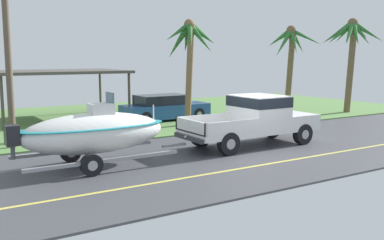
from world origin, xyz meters
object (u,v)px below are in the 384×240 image
pickup_truck_towing (258,118)px  carport_awning (57,73)px  utility_pole (7,38)px  palm_tree_far_left (290,49)px  boat_on_trailer (94,133)px  palm_tree_near_right (351,40)px  palm_tree_near_left (190,45)px  parked_sedan_near (164,108)px

pickup_truck_towing → carport_awning: 11.75m
utility_pole → palm_tree_far_left: bearing=10.8°
boat_on_trailer → utility_pole: (-1.60, 4.21, 2.96)m
boat_on_trailer → palm_tree_near_right: palm_tree_near_right is taller
pickup_truck_towing → palm_tree_near_left: palm_tree_near_left is taller
pickup_truck_towing → boat_on_trailer: 6.50m
carport_awning → palm_tree_near_right: 16.81m
parked_sedan_near → carport_awning: size_ratio=0.68×
palm_tree_near_left → palm_tree_far_left: bearing=13.5°
parked_sedan_near → palm_tree_near_right: (10.86, -3.05, 3.64)m
pickup_truck_towing → palm_tree_near_left: 6.11m
carport_awning → palm_tree_near_right: bearing=-21.7°
boat_on_trailer → palm_tree_near_left: palm_tree_near_left is taller
parked_sedan_near → pickup_truck_towing: bearing=-90.6°
palm_tree_near_left → utility_pole: (-8.40, -1.18, 0.10)m
parked_sedan_near → palm_tree_far_left: 9.39m
parked_sedan_near → carport_awning: (-4.67, 3.12, 1.85)m
boat_on_trailer → carport_awning: 10.99m
palm_tree_near_left → palm_tree_far_left: palm_tree_far_left is taller
carport_awning → utility_pole: 7.55m
carport_awning → palm_tree_far_left: bearing=-13.6°
boat_on_trailer → utility_pole: size_ratio=0.75×
palm_tree_near_right → utility_pole: size_ratio=0.72×
palm_tree_near_left → utility_pole: bearing=-172.0°
carport_awning → palm_tree_near_left: 7.37m
pickup_truck_towing → palm_tree_far_left: 11.96m
palm_tree_near_left → utility_pole: utility_pole is taller
pickup_truck_towing → palm_tree_near_left: size_ratio=1.10×
utility_pole → boat_on_trailer: bearing=-69.2°
boat_on_trailer → carport_awning: size_ratio=0.86×
utility_pole → parked_sedan_near: bearing=22.6°
palm_tree_near_left → utility_pole: size_ratio=0.66×
parked_sedan_near → carport_awning: bearing=146.3°
palm_tree_near_left → utility_pole: 8.48m
pickup_truck_towing → palm_tree_far_left: bearing=39.9°
parked_sedan_near → palm_tree_far_left: size_ratio=0.87×
utility_pole → palm_tree_near_right: bearing=1.0°
pickup_truck_towing → parked_sedan_near: pickup_truck_towing is taller
carport_awning → boat_on_trailer: bearing=-100.1°
parked_sedan_near → palm_tree_near_right: size_ratio=0.82×
palm_tree_near_left → parked_sedan_near: bearing=95.5°
palm_tree_near_right → utility_pole: (-19.04, -0.35, -0.28)m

